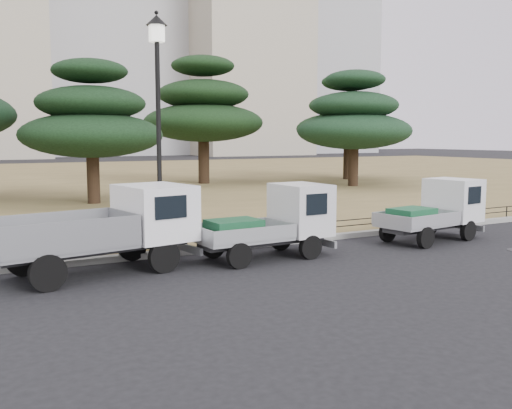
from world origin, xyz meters
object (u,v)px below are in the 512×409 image
truck_kei_rear (436,210)px  street_lamp (158,93)px  truck_kei_front (273,222)px  truck_large (108,226)px

truck_kei_rear → street_lamp: (-8.05, 1.83, 3.32)m
truck_kei_front → street_lamp: size_ratio=0.60×
street_lamp → truck_large: bearing=-141.3°
truck_large → street_lamp: bearing=28.8°
truck_large → truck_kei_rear: (9.75, -0.46, -0.18)m
truck_kei_front → truck_kei_rear: 5.59m
truck_kei_rear → street_lamp: street_lamp is taller
truck_kei_front → truck_kei_rear: truck_kei_front is taller
truck_kei_front → truck_kei_rear: size_ratio=0.98×
street_lamp → truck_kei_rear: bearing=-12.8°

